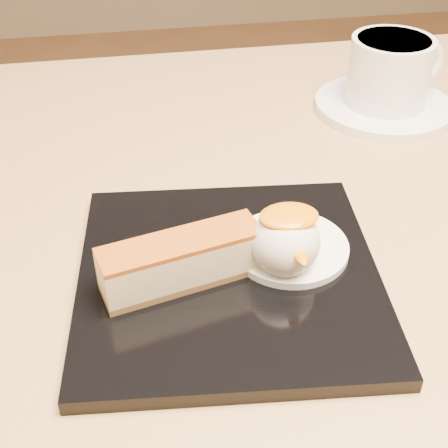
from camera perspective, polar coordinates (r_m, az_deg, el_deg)
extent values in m
cube|color=olive|center=(0.52, 1.53, -2.83)|extent=(0.80, 0.80, 0.04)
cube|color=black|center=(0.46, 0.44, -4.82)|extent=(0.24, 0.24, 0.01)
cube|color=brown|center=(0.45, -3.83, -4.93)|extent=(0.12, 0.06, 0.01)
cube|color=beige|center=(0.44, -3.92, -3.30)|extent=(0.12, 0.06, 0.03)
cube|color=#984810|center=(0.43, -4.01, -1.67)|extent=(0.12, 0.06, 0.00)
cylinder|color=white|center=(0.48, 6.01, -2.10)|extent=(0.09, 0.09, 0.01)
sphere|color=white|center=(0.45, 5.61, -1.64)|extent=(0.05, 0.05, 0.05)
ellipsoid|color=orange|center=(0.44, 5.96, 0.70)|extent=(0.04, 0.03, 0.01)
ellipsoid|color=green|center=(0.49, 2.01, -0.68)|extent=(0.02, 0.01, 0.00)
ellipsoid|color=green|center=(0.49, 2.91, -0.19)|extent=(0.02, 0.01, 0.00)
ellipsoid|color=green|center=(0.49, 1.02, -0.27)|extent=(0.01, 0.02, 0.00)
cylinder|color=white|center=(0.72, 14.36, 10.43)|extent=(0.15, 0.15, 0.01)
cylinder|color=white|center=(0.71, 14.86, 13.35)|extent=(0.09, 0.09, 0.07)
cylinder|color=black|center=(0.69, 15.30, 15.85)|extent=(0.08, 0.08, 0.00)
torus|color=white|center=(0.74, 17.86, 13.80)|extent=(0.05, 0.02, 0.05)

